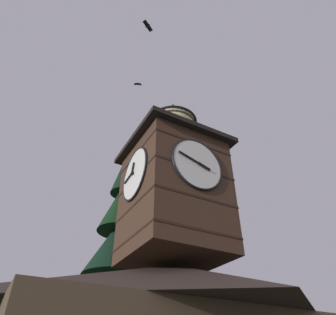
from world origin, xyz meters
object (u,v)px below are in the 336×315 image
Objects in this scene: flying_bird_high at (138,84)px; flying_bird_low at (148,26)px; clock_tower at (174,184)px; moon at (101,288)px; pine_tree_behind at (116,289)px.

flying_bird_low is (2.14, 6.40, -3.29)m from flying_bird_high.
flying_bird_low is at bearing 71.49° from flying_bird_high.
clock_tower is 4.00× the size of moon.
pine_tree_behind reaches higher than clock_tower.
flying_bird_low reaches higher than pine_tree_behind.
clock_tower is at bearing 93.31° from pine_tree_behind.
clock_tower is at bearing -135.97° from flying_bird_low.
moon is (-11.24, -38.78, 8.79)m from pine_tree_behind.
clock_tower is 13.86× the size of flying_bird_low.
clock_tower is 8.04m from flying_bird_low.
clock_tower is at bearing 76.29° from moon.
flying_bird_high reaches higher than flying_bird_low.
moon is 3.47× the size of flying_bird_low.
pine_tree_behind is at bearing -107.57° from flying_bird_low.
flying_bird_low is (14.09, 47.76, 1.69)m from moon.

